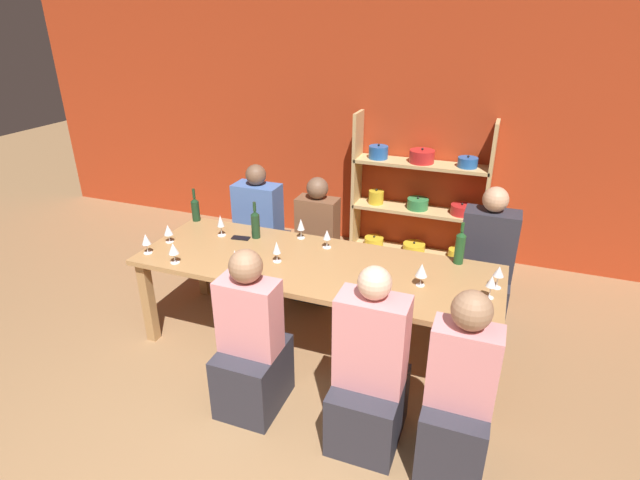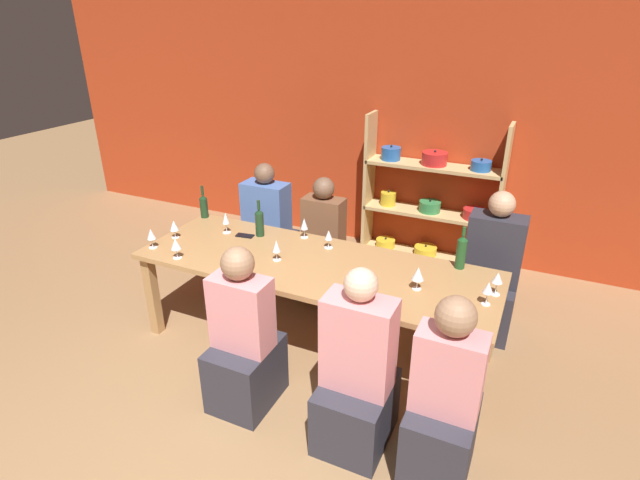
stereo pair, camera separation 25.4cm
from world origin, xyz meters
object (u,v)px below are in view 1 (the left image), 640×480
(person_near_c, at_px, (457,406))
(person_far_b, at_px, (260,241))
(wine_glass_red_d, at_px, (173,249))
(wine_glass_red_h, at_px, (327,236))
(wine_glass_red_b, at_px, (499,272))
(wine_bottle_green, at_px, (195,209))
(dining_table, at_px, (315,272))
(wine_bottle_amber, at_px, (255,224))
(wine_bottle_dark, at_px, (460,247))
(wine_glass_empty_b, at_px, (168,230))
(person_far_c, at_px, (318,252))
(wine_glass_red_g, at_px, (235,258))
(wine_glass_red_c, at_px, (221,222))
(shelf_unit, at_px, (417,200))
(wine_glass_red_e, at_px, (422,271))
(person_far_a, at_px, (484,275))
(wine_glass_red_a, at_px, (301,225))
(wine_glass_empty_a, at_px, (277,248))
(wine_glass_empty_c, at_px, (146,240))
(wine_glass_red_f, at_px, (492,282))
(person_near_b, at_px, (252,351))
(person_near_a, at_px, (370,380))
(cell_phone, at_px, (241,238))

(person_near_c, bearing_deg, person_far_b, 142.00)
(wine_glass_red_d, distance_m, wine_glass_red_h, 1.19)
(wine_glass_red_b, bearing_deg, wine_bottle_green, 173.41)
(dining_table, height_order, wine_bottle_amber, wine_bottle_amber)
(wine_bottle_dark, bearing_deg, person_near_c, -81.80)
(wine_glass_empty_b, xyz_separation_m, person_far_c, (0.97, 0.87, -0.43))
(wine_glass_red_g, bearing_deg, wine_bottle_dark, 26.72)
(wine_glass_red_d, height_order, wine_glass_red_h, wine_glass_red_d)
(wine_glass_red_d, relative_size, person_near_c, 0.14)
(wine_glass_red_c, height_order, wine_glass_red_d, wine_glass_red_c)
(wine_glass_red_b, bearing_deg, wine_glass_red_c, 177.66)
(shelf_unit, height_order, wine_glass_red_e, shelf_unit)
(wine_bottle_dark, relative_size, person_far_a, 0.27)
(wine_glass_red_c, relative_size, wine_glass_red_h, 1.20)
(person_near_c, bearing_deg, wine_glass_red_a, 140.71)
(wine_glass_red_g, bearing_deg, wine_bottle_amber, 104.43)
(wine_glass_empty_a, distance_m, wine_glass_empty_c, 1.04)
(wine_glass_red_h, bearing_deg, wine_glass_red_f, -15.02)
(wine_glass_empty_b, relative_size, wine_glass_red_h, 1.00)
(person_far_a, bearing_deg, wine_glass_red_d, 29.03)
(wine_glass_red_b, xyz_separation_m, wine_glass_red_d, (-2.30, -0.47, -0.01))
(wine_bottle_dark, height_order, person_near_b, person_near_b)
(wine_glass_empty_a, distance_m, person_near_a, 1.24)
(wine_bottle_green, bearing_deg, person_near_a, -30.77)
(wine_glass_red_g, height_order, person_far_a, person_far_a)
(wine_bottle_green, bearing_deg, wine_glass_empty_c, -88.19)
(wine_glass_red_e, xyz_separation_m, cell_phone, (-1.55, 0.25, -0.11))
(shelf_unit, relative_size, person_near_b, 1.30)
(wine_glass_empty_b, bearing_deg, person_near_c, -16.76)
(wine_glass_red_a, height_order, wine_glass_empty_a, wine_glass_red_a)
(wine_glass_red_e, distance_m, cell_phone, 1.58)
(wine_glass_empty_a, xyz_separation_m, person_far_b, (-0.63, 0.90, -0.43))
(wine_glass_empty_a, xyz_separation_m, wine_glass_red_g, (-0.20, -0.28, 0.02))
(wine_glass_red_f, relative_size, cell_phone, 1.05)
(person_far_c, bearing_deg, person_near_c, 132.44)
(wine_glass_red_a, relative_size, wine_glass_red_d, 1.07)
(wine_glass_red_h, height_order, person_far_a, person_far_a)
(wine_glass_empty_b, xyz_separation_m, wine_glass_red_h, (1.25, 0.36, -0.00))
(wine_glass_red_d, bearing_deg, wine_glass_red_a, 46.36)
(wine_glass_red_d, height_order, person_far_c, person_far_c)
(dining_table, xyz_separation_m, wine_glass_empty_c, (-1.30, -0.31, 0.19))
(wine_bottle_green, xyz_separation_m, wine_glass_red_b, (2.62, -0.30, 0.01))
(wine_glass_red_b, bearing_deg, wine_glass_red_a, 169.87)
(person_near_c, relative_size, person_far_c, 1.04)
(person_far_c, bearing_deg, wine_bottle_green, 21.08)
(wine_glass_red_d, relative_size, wine_glass_red_f, 0.99)
(wine_glass_red_c, bearing_deg, shelf_unit, 52.64)
(wine_glass_red_a, relative_size, wine_glass_empty_c, 1.06)
(wine_bottle_amber, height_order, person_far_b, person_far_b)
(wine_glass_empty_b, xyz_separation_m, wine_glass_red_g, (0.79, -0.28, 0.02))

